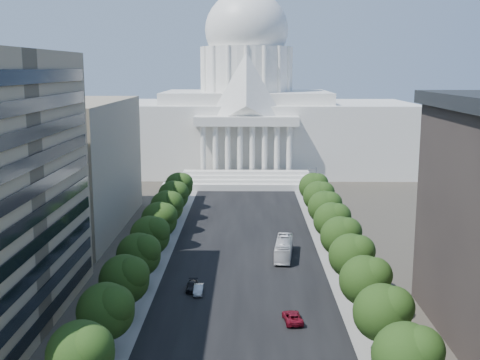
{
  "coord_description": "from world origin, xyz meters",
  "views": [
    {
      "loc": [
        0.52,
        -37.68,
        37.4
      ],
      "look_at": [
        -0.99,
        78.54,
        15.72
      ],
      "focal_mm": 45.0,
      "sensor_mm": 36.0,
      "label": 1
    }
  ],
  "objects_px": {
    "car_silver": "(199,290)",
    "car_red": "(292,317)",
    "car_dark_b": "(192,286)",
    "city_bus": "(284,248)"
  },
  "relations": [
    {
      "from": "car_dark_b",
      "to": "city_bus",
      "type": "distance_m",
      "value": 24.9
    },
    {
      "from": "car_silver",
      "to": "city_bus",
      "type": "relative_size",
      "value": 0.34
    },
    {
      "from": "car_red",
      "to": "city_bus",
      "type": "relative_size",
      "value": 0.42
    },
    {
      "from": "city_bus",
      "to": "car_silver",
      "type": "bearing_deg",
      "value": -121.21
    },
    {
      "from": "car_red",
      "to": "city_bus",
      "type": "distance_m",
      "value": 31.39
    },
    {
      "from": "car_silver",
      "to": "car_dark_b",
      "type": "distance_m",
      "value": 2.07
    },
    {
      "from": "car_red",
      "to": "car_silver",
      "type": "bearing_deg",
      "value": -44.02
    },
    {
      "from": "car_silver",
      "to": "car_red",
      "type": "distance_m",
      "value": 18.74
    },
    {
      "from": "car_silver",
      "to": "car_red",
      "type": "relative_size",
      "value": 0.81
    },
    {
      "from": "car_silver",
      "to": "car_red",
      "type": "bearing_deg",
      "value": -36.96
    }
  ]
}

